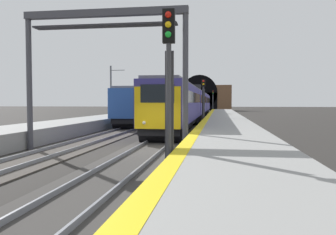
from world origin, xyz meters
name	(u,v)px	position (x,y,z in m)	size (l,w,h in m)	color
ground_plane	(150,151)	(0.00, 0.00, 0.00)	(320.00, 320.00, 0.00)	#282623
platform_right	(230,143)	(0.00, -3.98, 0.47)	(112.00, 3.90, 0.94)	gray
platform_right_edge_strip	(195,133)	(0.00, -2.28, 0.95)	(112.00, 0.50, 0.01)	yellow
track_main_line	(150,150)	(0.00, 0.00, 0.04)	(160.00, 3.00, 0.21)	#383533
track_adjacent_line	(67,148)	(0.00, 4.39, 0.04)	(160.00, 3.02, 0.21)	#423D38
train_main_approaching	(194,103)	(31.65, 0.00, 2.29)	(58.81, 2.79, 4.88)	navy
train_adjacent_platform	(174,103)	(42.40, 4.39, 2.23)	(61.93, 3.22, 3.84)	#264C99
railway_signal_near	(169,77)	(-6.09, -1.87, 3.22)	(0.39, 0.38, 5.34)	#38383D
railway_signal_mid	(203,99)	(17.86, -1.87, 2.79)	(0.39, 0.38, 4.73)	#38383D
railway_signal_far	(213,99)	(70.92, -1.87, 3.26)	(0.39, 0.38, 5.40)	#38383D
overhead_signal_gantry	(104,45)	(-0.33, 2.19, 5.26)	(0.70, 8.32, 7.00)	#3F3F47
tunnel_portal	(200,98)	(83.63, 2.19, 3.68)	(2.70, 18.24, 10.22)	brown
catenary_mast_near	(111,92)	(27.12, 10.68, 3.71)	(0.22, 2.02, 7.21)	#595B60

